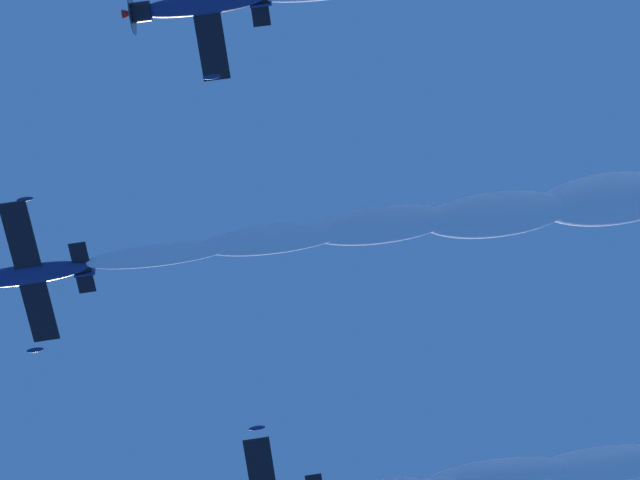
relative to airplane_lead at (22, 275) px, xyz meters
name	(u,v)px	position (x,y,z in m)	size (l,w,h in m)	color
airplane_lead	(22,275)	(0.00, 0.00, 0.00)	(8.28, 7.92, 3.73)	navy
airplane_left_wingman	(196,5)	(13.10, 11.69, -0.87)	(8.27, 7.93, 3.75)	navy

